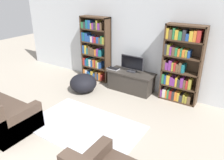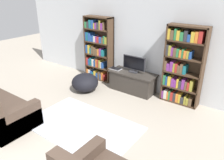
{
  "view_description": "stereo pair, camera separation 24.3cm",
  "coord_description": "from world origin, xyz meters",
  "px_view_note": "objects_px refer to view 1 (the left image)",
  "views": [
    {
      "loc": [
        2.53,
        -1.06,
        2.72
      ],
      "look_at": [
        -0.02,
        2.86,
        0.7
      ],
      "focal_mm": 35.0,
      "sensor_mm": 36.0,
      "label": 1
    },
    {
      "loc": [
        2.73,
        -0.92,
        2.72
      ],
      "look_at": [
        -0.02,
        2.86,
        0.7
      ],
      "focal_mm": 35.0,
      "sensor_mm": 36.0,
      "label": 2
    }
  ],
  "objects_px": {
    "beanbag_ottoman": "(83,83)",
    "bookshelf_left": "(95,50)",
    "bookshelf_right": "(180,65)",
    "laptop": "(113,69)",
    "tv_stand": "(131,81)",
    "television": "(132,63)"
  },
  "relations": [
    {
      "from": "tv_stand",
      "to": "beanbag_ottoman",
      "type": "height_order",
      "value": "tv_stand"
    },
    {
      "from": "bookshelf_left",
      "to": "television",
      "type": "xyz_separation_m",
      "value": [
        1.33,
        -0.11,
        -0.16
      ]
    },
    {
      "from": "beanbag_ottoman",
      "to": "bookshelf_left",
      "type": "bearing_deg",
      "value": 105.87
    },
    {
      "from": "bookshelf_right",
      "to": "tv_stand",
      "type": "bearing_deg",
      "value": -173.02
    },
    {
      "from": "bookshelf_right",
      "to": "tv_stand",
      "type": "height_order",
      "value": "bookshelf_right"
    },
    {
      "from": "bookshelf_left",
      "to": "bookshelf_right",
      "type": "distance_m",
      "value": 2.59
    },
    {
      "from": "tv_stand",
      "to": "laptop",
      "type": "bearing_deg",
      "value": -173.33
    },
    {
      "from": "tv_stand",
      "to": "laptop",
      "type": "distance_m",
      "value": 0.62
    },
    {
      "from": "bookshelf_left",
      "to": "laptop",
      "type": "distance_m",
      "value": 0.91
    },
    {
      "from": "television",
      "to": "laptop",
      "type": "xyz_separation_m",
      "value": [
        -0.55,
        -0.1,
        -0.23
      ]
    },
    {
      "from": "bookshelf_left",
      "to": "tv_stand",
      "type": "bearing_deg",
      "value": -6.56
    },
    {
      "from": "tv_stand",
      "to": "laptop",
      "type": "relative_size",
      "value": 3.78
    },
    {
      "from": "bookshelf_right",
      "to": "laptop",
      "type": "distance_m",
      "value": 1.85
    },
    {
      "from": "bookshelf_left",
      "to": "bookshelf_right",
      "type": "relative_size",
      "value": 1.0
    },
    {
      "from": "bookshelf_right",
      "to": "bookshelf_left",
      "type": "bearing_deg",
      "value": -179.99
    },
    {
      "from": "bookshelf_right",
      "to": "laptop",
      "type": "height_order",
      "value": "bookshelf_right"
    },
    {
      "from": "bookshelf_right",
      "to": "beanbag_ottoman",
      "type": "distance_m",
      "value": 2.6
    },
    {
      "from": "bookshelf_left",
      "to": "laptop",
      "type": "xyz_separation_m",
      "value": [
        0.79,
        -0.22,
        -0.39
      ]
    },
    {
      "from": "bookshelf_left",
      "to": "bookshelf_right",
      "type": "xyz_separation_m",
      "value": [
        2.59,
        0.0,
        -0.01
      ]
    },
    {
      "from": "bookshelf_left",
      "to": "laptop",
      "type": "relative_size",
      "value": 5.6
    },
    {
      "from": "bookshelf_right",
      "to": "beanbag_ottoman",
      "type": "relative_size",
      "value": 2.61
    },
    {
      "from": "tv_stand",
      "to": "laptop",
      "type": "height_order",
      "value": "laptop"
    }
  ]
}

